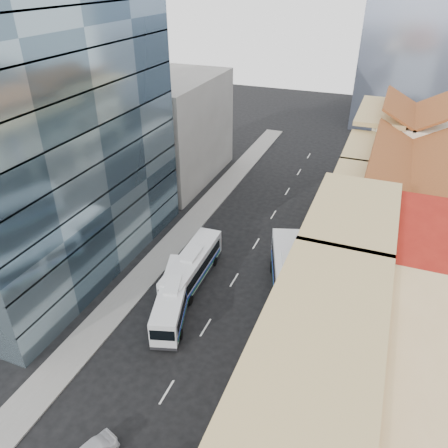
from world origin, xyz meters
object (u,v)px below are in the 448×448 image
at_px(bus_left_far, 192,267).
at_px(shophouse_tan, 383,445).
at_px(bus_left_near, 173,298).
at_px(office_tower, 41,118).
at_px(bus_right, 290,279).

bearing_deg(bus_left_far, shophouse_tan, -43.12).
bearing_deg(bus_left_near, bus_left_far, 77.71).
height_order(shophouse_tan, bus_left_near, shophouse_tan).
distance_m(shophouse_tan, office_tower, 35.19).
height_order(bus_left_near, bus_right, bus_right).
xyz_separation_m(bus_left_near, bus_right, (8.86, 5.75, 0.44)).
bearing_deg(shophouse_tan, bus_right, 117.14).
distance_m(shophouse_tan, bus_left_far, 23.96).
distance_m(office_tower, bus_left_far, 18.89).
bearing_deg(bus_left_near, shophouse_tan, -48.83).
xyz_separation_m(office_tower, bus_left_far, (13.26, 1.50, -13.37)).
relative_size(bus_left_near, bus_left_far, 0.95).
bearing_deg(bus_left_far, bus_right, 4.70).
distance_m(office_tower, bus_right, 26.12).
relative_size(shophouse_tan, bus_left_far, 1.37).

